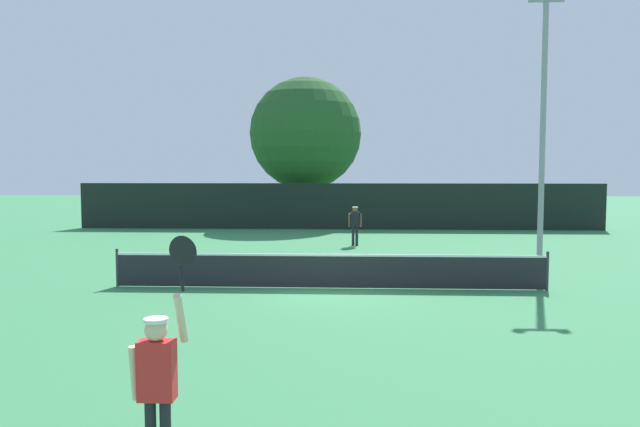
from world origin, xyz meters
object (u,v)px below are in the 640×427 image
at_px(tennis_ball, 251,271).
at_px(light_pole, 543,116).
at_px(large_tree, 305,134).
at_px(parked_car_mid, 433,206).
at_px(player_serving, 158,372).
at_px(parked_car_near, 293,206).
at_px(player_receiving, 355,222).

height_order(tennis_ball, light_pole, light_pole).
distance_m(tennis_ball, large_tree, 18.25).
xyz_separation_m(large_tree, parked_car_mid, (8.44, 5.23, -4.68)).
height_order(player_serving, parked_car_near, player_serving).
xyz_separation_m(light_pole, parked_car_near, (-10.07, 22.11, -4.23)).
height_order(large_tree, parked_car_mid, large_tree).
bearing_deg(tennis_ball, large_tree, 88.31).
height_order(player_serving, tennis_ball, player_serving).
bearing_deg(large_tree, parked_car_near, 103.49).
bearing_deg(parked_car_near, player_serving, -90.13).
relative_size(player_receiving, tennis_ball, 24.92).
bearing_deg(tennis_ball, player_receiving, 63.84).
xyz_separation_m(player_receiving, tennis_ball, (-3.40, -6.93, -1.01)).
bearing_deg(large_tree, light_pole, -62.37).
distance_m(player_serving, large_tree, 30.62).
relative_size(tennis_ball, parked_car_mid, 0.02).
bearing_deg(large_tree, player_serving, -88.90).
height_order(tennis_ball, parked_car_mid, parked_car_mid).
distance_m(player_serving, light_pole, 16.28).
distance_m(tennis_ball, parked_car_mid, 24.37).
xyz_separation_m(light_pole, parked_car_mid, (-0.35, 22.02, -4.23)).
xyz_separation_m(large_tree, parked_car_near, (-1.28, 5.32, -4.68)).
bearing_deg(tennis_ball, parked_car_near, 91.92).
height_order(player_serving, light_pole, light_pole).
bearing_deg(large_tree, tennis_ball, -91.69).
bearing_deg(parked_car_mid, large_tree, -141.07).
relative_size(parked_car_near, parked_car_mid, 0.98).
distance_m(large_tree, parked_car_near, 7.20).
bearing_deg(parked_car_near, player_receiving, -78.36).
relative_size(player_serving, large_tree, 0.29).
bearing_deg(player_serving, light_pole, 58.74).
bearing_deg(parked_car_near, tennis_ball, -91.20).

